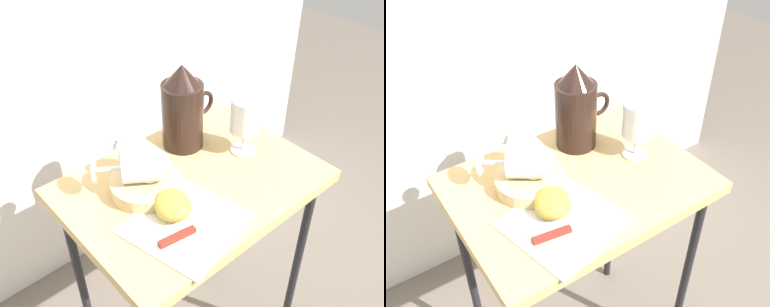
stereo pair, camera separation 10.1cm
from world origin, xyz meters
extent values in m
cube|color=tan|center=(0.00, 0.00, 0.72)|extent=(0.60, 0.43, 0.03)
cylinder|color=black|center=(0.26, -0.18, 0.35)|extent=(0.02, 0.02, 0.71)
cylinder|color=black|center=(-0.26, 0.18, 0.35)|extent=(0.02, 0.02, 0.71)
cylinder|color=black|center=(0.26, 0.18, 0.35)|extent=(0.02, 0.02, 0.71)
cube|color=silver|center=(-0.10, -0.10, 0.74)|extent=(0.26, 0.26, 0.00)
cylinder|color=tan|center=(-0.10, 0.04, 0.75)|extent=(0.16, 0.16, 0.03)
cylinder|color=black|center=(0.08, 0.13, 0.82)|extent=(0.11, 0.11, 0.18)
cylinder|color=#D1661E|center=(0.08, 0.13, 0.79)|extent=(0.10, 0.10, 0.10)
cone|color=black|center=(0.08, 0.13, 0.94)|extent=(0.09, 0.09, 0.05)
torus|color=black|center=(0.15, 0.13, 0.83)|extent=(0.07, 0.01, 0.07)
cylinder|color=silver|center=(0.18, 0.00, 0.74)|extent=(0.06, 0.06, 0.00)
cylinder|color=silver|center=(0.18, 0.00, 0.77)|extent=(0.01, 0.01, 0.06)
cylinder|color=silver|center=(0.18, 0.00, 0.85)|extent=(0.08, 0.08, 0.09)
cylinder|color=#D1661E|center=(0.18, 0.00, 0.83)|extent=(0.07, 0.07, 0.04)
cylinder|color=silver|center=(-0.09, 0.06, 0.81)|extent=(0.08, 0.09, 0.08)
cylinder|color=silver|center=(-0.09, 0.14, 0.81)|extent=(0.01, 0.06, 0.01)
cylinder|color=silver|center=(-0.09, 0.17, 0.81)|extent=(0.06, 0.01, 0.06)
cylinder|color=silver|center=(-0.11, 0.05, 0.81)|extent=(0.11, 0.11, 0.07)
cylinder|color=silver|center=(-0.17, 0.09, 0.81)|extent=(0.06, 0.04, 0.01)
cylinder|color=silver|center=(-0.20, 0.11, 0.81)|extent=(0.04, 0.05, 0.06)
ellipsoid|color=#B29938|center=(-0.11, -0.06, 0.76)|extent=(0.08, 0.08, 0.04)
ellipsoid|color=#B29938|center=(-0.10, -0.05, 0.76)|extent=(0.08, 0.08, 0.04)
cube|color=silver|center=(-0.04, -0.14, 0.74)|extent=(0.13, 0.03, 0.00)
cube|color=maroon|center=(-0.15, -0.12, 0.75)|extent=(0.09, 0.03, 0.01)
camera|label=1|loc=(-0.53, -0.60, 1.43)|focal=41.32mm
camera|label=2|loc=(-0.45, -0.66, 1.43)|focal=41.32mm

